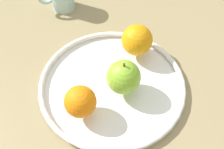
{
  "coord_description": "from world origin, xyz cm",
  "views": [
    {
      "loc": [
        15.91,
        34.94,
        55.12
      ],
      "look_at": [
        0.0,
        0.0,
        4.8
      ],
      "focal_mm": 46.38,
      "sensor_mm": 36.0,
      "label": 1
    }
  ],
  "objects_px": {
    "fruit_bowl": "(112,85)",
    "orange_back_left": "(80,102)",
    "apple": "(123,77)",
    "orange_front_right": "(137,40)"
  },
  "relations": [
    {
      "from": "apple",
      "to": "orange_front_right",
      "type": "height_order",
      "value": "apple"
    },
    {
      "from": "fruit_bowl",
      "to": "orange_back_left",
      "type": "height_order",
      "value": "orange_back_left"
    },
    {
      "from": "fruit_bowl",
      "to": "orange_front_right",
      "type": "bearing_deg",
      "value": -145.86
    },
    {
      "from": "fruit_bowl",
      "to": "apple",
      "type": "xyz_separation_m",
      "value": [
        -0.02,
        0.02,
        0.05
      ]
    },
    {
      "from": "fruit_bowl",
      "to": "apple",
      "type": "height_order",
      "value": "apple"
    },
    {
      "from": "apple",
      "to": "orange_back_left",
      "type": "distance_m",
      "value": 0.11
    },
    {
      "from": "orange_front_right",
      "to": "orange_back_left",
      "type": "bearing_deg",
      "value": 29.35
    },
    {
      "from": "apple",
      "to": "orange_front_right",
      "type": "relative_size",
      "value": 1.11
    },
    {
      "from": "fruit_bowl",
      "to": "apple",
      "type": "bearing_deg",
      "value": 127.89
    },
    {
      "from": "fruit_bowl",
      "to": "orange_back_left",
      "type": "relative_size",
      "value": 5.01
    }
  ]
}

